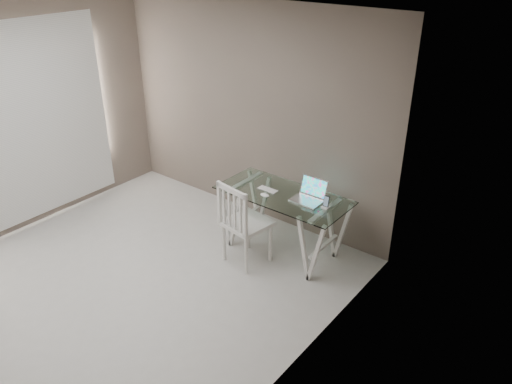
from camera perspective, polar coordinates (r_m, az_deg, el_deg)
room at (r=4.74m, az=-18.48°, el=6.21°), size 4.50×4.52×2.71m
desk at (r=5.72m, az=3.04°, el=-3.50°), size 1.50×0.70×0.75m
chair at (r=5.42m, az=-1.68°, el=-3.31°), size 0.52×0.52×1.00m
laptop at (r=5.44m, az=6.15°, el=-0.33°), size 0.33×0.29×0.23m
keyboard at (r=5.64m, az=1.35°, el=0.28°), size 0.25×0.11×0.01m
mouse at (r=5.49m, az=1.00°, el=-0.36°), size 0.11×0.07×0.04m
phone_dock at (r=5.30m, az=7.97°, el=-1.45°), size 0.07×0.07×0.14m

